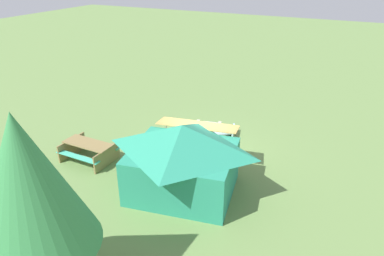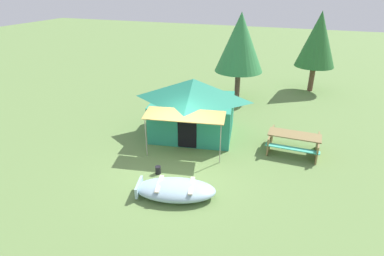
{
  "view_description": "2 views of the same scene",
  "coord_description": "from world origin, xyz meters",
  "px_view_note": "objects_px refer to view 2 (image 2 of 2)",
  "views": [
    {
      "loc": [
        -5.13,
        11.59,
        7.19
      ],
      "look_at": [
        0.42,
        0.24,
        1.15
      ],
      "focal_mm": 32.95,
      "sensor_mm": 36.0,
      "label": 1
    },
    {
      "loc": [
        3.88,
        -9.11,
        6.15
      ],
      "look_at": [
        0.18,
        0.87,
        1.15
      ],
      "focal_mm": 29.3,
      "sensor_mm": 36.0,
      "label": 2
    }
  ],
  "objects_px": {
    "picnic_table": "(294,141)",
    "pine_tree_back_left": "(240,43)",
    "canvas_cabin_tent": "(193,106)",
    "cooler_box": "(185,139)",
    "beached_rowboat": "(175,189)",
    "pine_tree_back_right": "(318,40)",
    "fuel_can": "(158,170)"
  },
  "relations": [
    {
      "from": "beached_rowboat",
      "to": "fuel_can",
      "type": "xyz_separation_m",
      "value": [
        -1.06,
        0.96,
        -0.1
      ]
    },
    {
      "from": "fuel_can",
      "to": "pine_tree_back_left",
      "type": "relative_size",
      "value": 0.06
    },
    {
      "from": "canvas_cabin_tent",
      "to": "cooler_box",
      "type": "distance_m",
      "value": 1.52
    },
    {
      "from": "canvas_cabin_tent",
      "to": "pine_tree_back_right",
      "type": "bearing_deg",
      "value": 60.0
    },
    {
      "from": "pine_tree_back_left",
      "to": "pine_tree_back_right",
      "type": "relative_size",
      "value": 1.01
    },
    {
      "from": "canvas_cabin_tent",
      "to": "pine_tree_back_left",
      "type": "height_order",
      "value": "pine_tree_back_left"
    },
    {
      "from": "picnic_table",
      "to": "pine_tree_back_left",
      "type": "distance_m",
      "value": 6.91
    },
    {
      "from": "canvas_cabin_tent",
      "to": "pine_tree_back_right",
      "type": "relative_size",
      "value": 0.95
    },
    {
      "from": "canvas_cabin_tent",
      "to": "pine_tree_back_left",
      "type": "relative_size",
      "value": 0.93
    },
    {
      "from": "canvas_cabin_tent",
      "to": "fuel_can",
      "type": "distance_m",
      "value": 3.67
    },
    {
      "from": "beached_rowboat",
      "to": "cooler_box",
      "type": "relative_size",
      "value": 4.75
    },
    {
      "from": "beached_rowboat",
      "to": "pine_tree_back_left",
      "type": "height_order",
      "value": "pine_tree_back_left"
    },
    {
      "from": "canvas_cabin_tent",
      "to": "pine_tree_back_left",
      "type": "bearing_deg",
      "value": 81.23
    },
    {
      "from": "picnic_table",
      "to": "cooler_box",
      "type": "bearing_deg",
      "value": -168.9
    },
    {
      "from": "beached_rowboat",
      "to": "pine_tree_back_right",
      "type": "height_order",
      "value": "pine_tree_back_right"
    },
    {
      "from": "pine_tree_back_left",
      "to": "pine_tree_back_right",
      "type": "bearing_deg",
      "value": 37.8
    },
    {
      "from": "picnic_table",
      "to": "fuel_can",
      "type": "distance_m",
      "value": 5.44
    },
    {
      "from": "pine_tree_back_right",
      "to": "canvas_cabin_tent",
      "type": "bearing_deg",
      "value": -120.0
    },
    {
      "from": "beached_rowboat",
      "to": "cooler_box",
      "type": "height_order",
      "value": "beached_rowboat"
    },
    {
      "from": "pine_tree_back_left",
      "to": "canvas_cabin_tent",
      "type": "bearing_deg",
      "value": -98.77
    },
    {
      "from": "fuel_can",
      "to": "picnic_table",
      "type": "bearing_deg",
      "value": 37.26
    },
    {
      "from": "canvas_cabin_tent",
      "to": "picnic_table",
      "type": "bearing_deg",
      "value": -2.66
    },
    {
      "from": "beached_rowboat",
      "to": "fuel_can",
      "type": "distance_m",
      "value": 1.43
    },
    {
      "from": "cooler_box",
      "to": "pine_tree_back_right",
      "type": "distance_m",
      "value": 10.74
    },
    {
      "from": "canvas_cabin_tent",
      "to": "cooler_box",
      "type": "bearing_deg",
      "value": -89.49
    },
    {
      "from": "canvas_cabin_tent",
      "to": "cooler_box",
      "type": "relative_size",
      "value": 7.6
    },
    {
      "from": "fuel_can",
      "to": "pine_tree_back_right",
      "type": "relative_size",
      "value": 0.06
    },
    {
      "from": "cooler_box",
      "to": "pine_tree_back_right",
      "type": "bearing_deg",
      "value": 62.92
    },
    {
      "from": "picnic_table",
      "to": "pine_tree_back_left",
      "type": "height_order",
      "value": "pine_tree_back_left"
    },
    {
      "from": "picnic_table",
      "to": "pine_tree_back_left",
      "type": "xyz_separation_m",
      "value": [
        -3.49,
        5.32,
        2.69
      ]
    },
    {
      "from": "beached_rowboat",
      "to": "picnic_table",
      "type": "height_order",
      "value": "picnic_table"
    },
    {
      "from": "beached_rowboat",
      "to": "pine_tree_back_left",
      "type": "relative_size",
      "value": 0.58
    }
  ]
}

